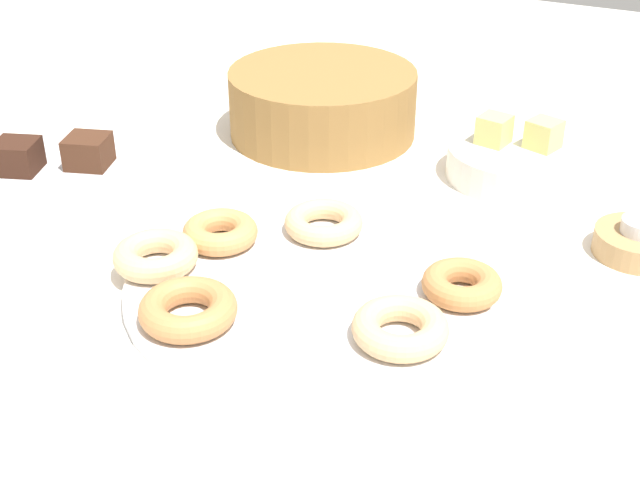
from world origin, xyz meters
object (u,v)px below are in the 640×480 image
Objects in this scene: basket at (323,103)px; fruit_bowl at (514,162)px; donut_5 at (462,284)px; cake_plate at (55,175)px; candle_holder at (637,243)px; melon_chunk_left at (494,130)px; donut_2 at (156,256)px; brownie_far at (88,151)px; donut_0 at (324,222)px; brownie_near at (17,156)px; donut_3 at (188,309)px; melon_chunk_right at (544,134)px; donut_4 at (220,232)px; donut_plate at (307,285)px; donut_1 at (400,328)px.

fruit_bowl is at bearing -4.11° from basket.
cake_plate is at bearing 175.55° from donut_5.
melon_chunk_left is (-0.20, 0.13, 0.05)m from candle_holder.
brownie_far is at bearing 143.31° from donut_2.
donut_0 is at bearing 1.71° from cake_plate.
donut_3 is at bearing -25.51° from brownie_near.
melon_chunk_right reaches higher than brownie_near.
brownie_far is at bearing 160.17° from donut_4.
melon_chunk_left is (0.52, 0.28, 0.03)m from brownie_near.
brownie_far is 0.56× the size of candle_holder.
basket is (-0.13, 0.27, 0.02)m from donut_0.
donut_4 is 0.39m from fruit_bowl.
brownie_near is 0.73m from candle_holder.
donut_3 is at bearing -121.05° from donut_plate.
candle_holder is (0.17, 0.27, -0.01)m from donut_1.
fruit_bowl is at bearing -156.80° from melon_chunk_right.
donut_4 is at bearing -154.34° from candle_holder.
basket is at bearing 101.00° from donut_3.
donut_5 is 0.31m from melon_chunk_left.
donut_0 reaches higher than donut_plate.
donut_2 is 2.40× the size of melon_chunk_left.
donut_1 is 1.13× the size of donut_5.
donut_1 is at bearing -14.66° from cake_plate.
donut_plate is 3.97× the size of donut_3.
donut_3 is (-0.04, -0.20, 0.00)m from donut_0.
basket is at bearing 113.58° from donut_plate.
candle_holder is at bearing -32.44° from melon_chunk_left.
melon_chunk_left reaches higher than donut_plate.
cake_plate is 6.98× the size of melon_chunk_left.
cake_plate is 0.57m from fruit_bowl.
candle_holder is (0.68, 0.14, 0.01)m from cake_plate.
donut_plate is at bearing -108.84° from fruit_bowl.
donut_1 is at bearing -93.85° from melon_chunk_right.
melon_chunk_right is at bearing 67.62° from donut_plate.
donut_3 is 0.49m from fruit_bowl.
donut_3 is 1.78× the size of brownie_far.
brownie_far is (-0.25, 0.09, 0.01)m from donut_4.
candle_holder is (0.40, 0.19, -0.01)m from donut_4.
brownie_near reaches higher than donut_2.
cake_plate is 0.69m from candle_holder.
donut_plate is at bearing -11.87° from cake_plate.
donut_5 is 0.54m from cake_plate.
brownie_far reaches higher than donut_5.
brownie_near reaches higher than fruit_bowl.
donut_2 reaches higher than donut_0.
donut_5 is at bearing -8.21° from brownie_far.
donut_plate is 1.42× the size of basket.
donut_plate is at bearing -112.38° from melon_chunk_right.
donut_plate is 0.40m from cake_plate.
brownie_near is 0.62m from fruit_bowl.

